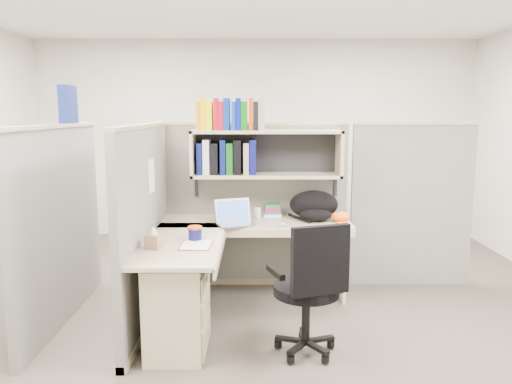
{
  "coord_description": "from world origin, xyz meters",
  "views": [
    {
      "loc": [
        -0.01,
        -3.96,
        1.72
      ],
      "look_at": [
        0.0,
        0.25,
        1.05
      ],
      "focal_mm": 35.0,
      "sensor_mm": 36.0,
      "label": 1
    }
  ],
  "objects_px": {
    "laptop": "(236,213)",
    "backpack": "(315,206)",
    "desk": "(203,281)",
    "task_chair": "(309,309)",
    "snack_canister": "(195,233)"
  },
  "relations": [
    {
      "from": "backpack",
      "to": "task_chair",
      "type": "height_order",
      "value": "backpack"
    },
    {
      "from": "laptop",
      "to": "task_chair",
      "type": "relative_size",
      "value": 0.33
    },
    {
      "from": "snack_canister",
      "to": "task_chair",
      "type": "height_order",
      "value": "task_chair"
    },
    {
      "from": "backpack",
      "to": "task_chair",
      "type": "xyz_separation_m",
      "value": [
        -0.18,
        -1.21,
        -0.51
      ]
    },
    {
      "from": "laptop",
      "to": "backpack",
      "type": "xyz_separation_m",
      "value": [
        0.72,
        0.23,
        0.02
      ]
    },
    {
      "from": "laptop",
      "to": "task_chair",
      "type": "xyz_separation_m",
      "value": [
        0.54,
        -0.98,
        -0.5
      ]
    },
    {
      "from": "backpack",
      "to": "snack_canister",
      "type": "relative_size",
      "value": 4.1
    },
    {
      "from": "desk",
      "to": "task_chair",
      "type": "height_order",
      "value": "task_chair"
    },
    {
      "from": "laptop",
      "to": "backpack",
      "type": "bearing_deg",
      "value": -1.58
    },
    {
      "from": "desk",
      "to": "snack_canister",
      "type": "height_order",
      "value": "snack_canister"
    },
    {
      "from": "desk",
      "to": "laptop",
      "type": "height_order",
      "value": "laptop"
    },
    {
      "from": "desk",
      "to": "task_chair",
      "type": "relative_size",
      "value": 1.76
    },
    {
      "from": "snack_canister",
      "to": "task_chair",
      "type": "relative_size",
      "value": 0.11
    },
    {
      "from": "desk",
      "to": "task_chair",
      "type": "bearing_deg",
      "value": -23.45
    },
    {
      "from": "desk",
      "to": "snack_canister",
      "type": "bearing_deg",
      "value": 116.83
    }
  ]
}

